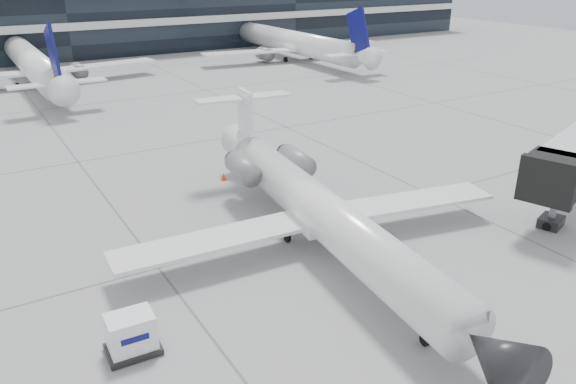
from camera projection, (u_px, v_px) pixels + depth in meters
ground at (313, 226)px, 35.06m from camera, size 220.00×220.00×0.00m
terminal at (56, 24)px, 98.07m from camera, size 170.00×22.00×10.00m
bg_jet_center at (37, 84)px, 74.81m from camera, size 32.00×40.00×9.60m
bg_jet_right at (292, 59)px, 93.81m from camera, size 32.00×40.00×9.60m
regional_jet at (319, 209)px, 31.88m from camera, size 23.52×29.36×6.78m
cargo_uld at (131, 335)px, 23.45m from camera, size 2.26×1.71×1.80m
traffic_cone at (224, 176)px, 42.28m from camera, size 0.53×0.53×0.60m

